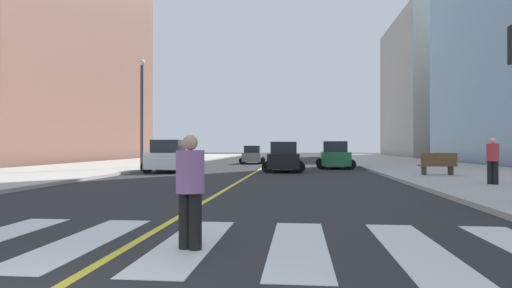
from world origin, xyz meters
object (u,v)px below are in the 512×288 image
object	(u,v)px
car_green_third	(335,156)
car_white_fourth	(169,157)
car_black_second	(284,158)
street_lamp	(142,104)
pedestrian_crossing	(190,186)
pedestrian_waiting_east	(493,159)
park_bench	(438,164)
car_gray_nearest	(252,155)

from	to	relation	value
car_green_third	car_white_fourth	bearing A→B (deg)	28.98
car_black_second	car_white_fourth	xyz separation A→B (m)	(-7.15, -1.11, 0.05)
car_green_third	street_lamp	xyz separation A→B (m)	(-13.40, -3.21, 3.63)
car_green_third	pedestrian_crossing	size ratio (longest dim) A/B	2.52
pedestrian_crossing	pedestrian_waiting_east	distance (m)	14.10
pedestrian_crossing	park_bench	bearing A→B (deg)	79.69
park_bench	pedestrian_crossing	xyz separation A→B (m)	(-8.70, -16.22, 0.29)
car_white_fourth	pedestrian_waiting_east	world-z (taller)	car_white_fourth
car_gray_nearest	park_bench	xyz separation A→B (m)	(11.33, -17.42, -0.09)
car_gray_nearest	car_green_third	distance (m)	10.62
park_bench	street_lamp	distance (m)	19.23
car_black_second	park_bench	world-z (taller)	car_black_second
park_bench	pedestrian_crossing	distance (m)	18.40
car_white_fourth	car_gray_nearest	bearing A→B (deg)	71.59
car_gray_nearest	car_black_second	xyz separation A→B (m)	(3.34, -12.50, 0.10)
car_gray_nearest	street_lamp	distance (m)	13.52
car_gray_nearest	pedestrian_waiting_east	world-z (taller)	pedestrian_waiting_east
pedestrian_crossing	pedestrian_waiting_east	size ratio (longest dim) A/B	0.99
car_gray_nearest	car_green_third	size ratio (longest dim) A/B	0.85
car_white_fourth	pedestrian_waiting_east	bearing A→B (deg)	-33.51
car_white_fourth	street_lamp	bearing A→B (deg)	135.79
car_gray_nearest	park_bench	world-z (taller)	car_gray_nearest
park_bench	street_lamp	xyz separation A→B (m)	(-17.80, 6.16, 3.87)
car_black_second	park_bench	size ratio (longest dim) A/B	2.33
pedestrian_crossing	car_white_fourth	bearing A→B (deg)	125.72
car_white_fourth	park_bench	distance (m)	15.61
street_lamp	park_bench	bearing A→B (deg)	-19.08
park_bench	pedestrian_waiting_east	xyz separation A→B (m)	(0.36, -5.41, 0.45)
car_green_third	car_black_second	bearing A→B (deg)	52.74
park_bench	pedestrian_crossing	world-z (taller)	pedestrian_crossing
street_lamp	car_green_third	bearing A→B (deg)	13.47
car_white_fourth	pedestrian_crossing	size ratio (longest dim) A/B	2.58
pedestrian_crossing	pedestrian_waiting_east	bearing A→B (deg)	67.94
pedestrian_crossing	street_lamp	distance (m)	24.42
street_lamp	car_white_fourth	bearing A→B (deg)	-41.43
pedestrian_crossing	pedestrian_waiting_east	xyz separation A→B (m)	(9.06, 10.81, 0.16)
car_white_fourth	street_lamp	xyz separation A→B (m)	(-2.66, 2.35, 3.62)
pedestrian_waiting_east	car_gray_nearest	bearing A→B (deg)	-34.22
car_green_third	street_lamp	distance (m)	14.25
car_black_second	pedestrian_waiting_east	world-z (taller)	pedestrian_waiting_east
park_bench	pedestrian_waiting_east	world-z (taller)	pedestrian_waiting_east
park_bench	street_lamp	bearing A→B (deg)	66.41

